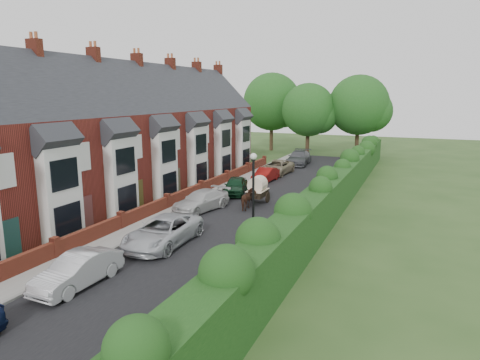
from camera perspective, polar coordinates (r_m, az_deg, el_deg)
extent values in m
plane|color=#2D4C1E|center=(19.67, -12.19, -12.50)|extent=(140.00, 140.00, 0.00)
cube|color=black|center=(28.97, -0.44, -4.37)|extent=(6.00, 58.00, 0.02)
cube|color=gray|center=(27.65, 7.41, -5.14)|extent=(2.20, 58.00, 0.12)
cube|color=gray|center=(30.64, -7.08, -3.49)|extent=(1.70, 58.00, 0.12)
cube|color=gray|center=(27.93, 5.33, -4.91)|extent=(0.18, 58.00, 0.13)
cube|color=gray|center=(30.26, -5.76, -3.64)|extent=(0.18, 58.00, 0.13)
cube|color=#153D13|center=(26.93, 11.17, -3.08)|extent=(1.50, 58.00, 2.50)
cube|color=maroon|center=(33.04, -18.15, 2.77)|extent=(8.00, 40.00, 6.50)
cube|color=#24252A|center=(32.74, -18.50, 8.40)|extent=(8.00, 40.20, 8.00)
cube|color=#3F2D2D|center=(23.22, -28.11, -7.11)|extent=(0.08, 0.90, 2.10)
cube|color=white|center=(22.39, -29.09, 1.00)|extent=(0.12, 1.20, 1.60)
cube|color=white|center=(24.43, -22.74, -2.00)|extent=(0.70, 2.40, 5.20)
cube|color=black|center=(24.46, -21.92, -4.82)|extent=(0.06, 1.80, 1.60)
cube|color=black|center=(23.93, -22.34, 0.71)|extent=(0.06, 1.80, 1.60)
cube|color=#24252A|center=(24.07, -23.54, 5.01)|extent=(1.70, 2.60, 1.70)
cube|color=#3F2D2D|center=(26.46, -19.72, -4.26)|extent=(0.08, 0.90, 2.10)
cube|color=white|center=(25.71, -20.35, 2.90)|extent=(0.12, 1.20, 1.60)
cube|color=white|center=(28.04, -15.48, 0.12)|extent=(0.70, 2.40, 5.20)
cube|color=black|center=(28.07, -14.76, -2.34)|extent=(0.06, 1.80, 1.60)
cube|color=black|center=(27.62, -15.01, 2.50)|extent=(0.06, 1.80, 1.60)
cube|color=#24252A|center=(27.73, -16.05, 6.23)|extent=(1.70, 2.60, 1.70)
cube|color=#3F2D2D|center=(30.18, -13.32, -2.00)|extent=(0.08, 0.90, 2.10)
cube|color=white|center=(29.51, -13.72, 4.29)|extent=(0.12, 1.20, 1.60)
cube|color=white|center=(32.04, -9.95, 1.73)|extent=(0.70, 2.40, 5.20)
cube|color=black|center=(32.06, -9.32, -0.42)|extent=(0.06, 1.80, 1.60)
cube|color=black|center=(31.66, -9.46, 3.83)|extent=(0.06, 1.80, 1.60)
cube|color=#24252A|center=(31.76, -10.37, 7.09)|extent=(1.70, 2.60, 1.70)
cube|color=#3F2D2D|center=(34.23, -8.40, -0.24)|extent=(0.08, 0.90, 2.10)
cube|color=white|center=(33.63, -8.64, 5.32)|extent=(0.12, 1.20, 1.60)
cube|color=white|center=(36.28, -5.67, 2.97)|extent=(0.70, 2.40, 5.20)
cube|color=black|center=(36.30, -5.12, 1.06)|extent=(0.06, 1.80, 1.60)
cube|color=black|center=(35.95, -5.19, 4.83)|extent=(0.06, 1.80, 1.60)
cube|color=#24252A|center=(36.04, -5.98, 7.70)|extent=(1.70, 2.60, 1.70)
cube|color=#3F2D2D|center=(38.50, -4.54, 1.14)|extent=(0.08, 0.90, 2.10)
cube|color=white|center=(37.96, -4.68, 6.09)|extent=(0.12, 1.20, 1.60)
cube|color=white|center=(40.69, -2.30, 3.93)|extent=(0.70, 2.40, 5.20)
cube|color=black|center=(40.71, -1.82, 2.23)|extent=(0.06, 1.80, 1.60)
cube|color=black|center=(40.40, -1.84, 5.59)|extent=(0.06, 1.80, 1.60)
cube|color=#24252A|center=(40.48, -2.53, 8.15)|extent=(1.70, 2.60, 1.70)
cube|color=#3F2D2D|center=(42.93, -1.46, 2.23)|extent=(0.08, 0.90, 2.10)
cube|color=white|center=(42.43, -1.53, 6.68)|extent=(0.12, 1.20, 1.60)
cube|color=white|center=(45.23, 0.41, 4.69)|extent=(0.70, 2.40, 5.20)
cube|color=black|center=(45.25, 0.84, 3.16)|extent=(0.06, 1.80, 1.60)
cube|color=black|center=(44.97, 0.85, 6.18)|extent=(0.06, 1.80, 1.60)
cube|color=#24252A|center=(45.04, 0.24, 8.49)|extent=(1.70, 2.60, 1.70)
cube|color=#3F2D2D|center=(47.48, 1.04, 3.12)|extent=(0.08, 0.90, 2.10)
cube|color=white|center=(47.01, 1.02, 7.14)|extent=(0.12, 1.20, 1.60)
cube|color=maroon|center=(29.25, -25.66, 15.05)|extent=(0.90, 0.50, 1.60)
cylinder|color=#9E532F|center=(29.49, -26.10, 16.84)|extent=(0.20, 0.20, 0.50)
cylinder|color=#9E532F|center=(29.19, -25.56, 16.95)|extent=(0.20, 0.20, 0.50)
cube|color=maroon|center=(32.80, -18.93, 15.03)|extent=(0.90, 0.50, 1.60)
cylinder|color=#9E532F|center=(33.02, -19.31, 16.63)|extent=(0.20, 0.20, 0.50)
cylinder|color=#9E532F|center=(32.76, -18.77, 16.72)|extent=(0.20, 0.20, 0.50)
cube|color=maroon|center=(36.70, -13.58, 14.86)|extent=(0.90, 0.50, 1.60)
cylinder|color=#9E532F|center=(36.89, -13.91, 16.31)|extent=(0.20, 0.20, 0.50)
cylinder|color=#9E532F|center=(36.66, -13.39, 16.37)|extent=(0.20, 0.20, 0.50)
cube|color=maroon|center=(40.84, -9.29, 14.64)|extent=(0.90, 0.50, 1.60)
cylinder|color=#9E532F|center=(41.01, -9.58, 15.95)|extent=(0.20, 0.20, 0.50)
cylinder|color=#9E532F|center=(40.80, -9.08, 15.99)|extent=(0.20, 0.20, 0.50)
cube|color=maroon|center=(45.15, -5.81, 14.41)|extent=(0.90, 0.50, 1.60)
cylinder|color=#9E532F|center=(45.31, -6.06, 15.60)|extent=(0.20, 0.20, 0.50)
cylinder|color=#9E532F|center=(45.12, -5.60, 15.62)|extent=(0.20, 0.20, 0.50)
cube|color=maroon|center=(49.59, -2.95, 14.17)|extent=(0.90, 0.50, 1.60)
cylinder|color=#9E532F|center=(49.73, -3.17, 15.26)|extent=(0.20, 0.20, 0.50)
cylinder|color=#9E532F|center=(49.56, -2.74, 15.28)|extent=(0.20, 0.20, 0.50)
cube|color=maroon|center=(21.34, -28.33, -10.42)|extent=(0.30, 4.70, 0.90)
cube|color=maroon|center=(24.52, -19.20, -6.91)|extent=(0.30, 4.70, 0.90)
cube|color=maroon|center=(28.23, -12.42, -4.15)|extent=(0.30, 4.70, 0.90)
cube|color=maroon|center=(32.29, -7.30, -2.01)|extent=(0.30, 4.70, 0.90)
cube|color=maroon|center=(36.58, -3.37, -0.35)|extent=(0.30, 4.70, 0.90)
cube|color=maroon|center=(41.04, -0.28, 0.96)|extent=(0.30, 4.70, 0.90)
cube|color=maroon|center=(45.61, 2.21, 2.01)|extent=(0.30, 4.70, 0.90)
cube|color=maroon|center=(22.81, -23.45, -8.33)|extent=(0.35, 0.35, 1.10)
cube|color=maroon|center=(26.29, -15.58, -5.23)|extent=(0.35, 0.35, 1.10)
cube|color=maroon|center=(30.20, -9.69, -2.82)|extent=(0.35, 0.35, 1.10)
cube|color=maroon|center=(34.39, -5.22, -0.96)|extent=(0.35, 0.35, 1.10)
cube|color=maroon|center=(38.78, -1.74, 0.49)|extent=(0.35, 0.35, 1.10)
cube|color=maroon|center=(43.29, 1.03, 1.64)|extent=(0.35, 0.35, 1.10)
cube|color=maroon|center=(47.91, 3.27, 2.57)|extent=(0.35, 0.35, 1.10)
cylinder|color=black|center=(20.66, 1.77, -4.00)|extent=(0.12, 0.12, 4.80)
cylinder|color=black|center=(20.15, 1.81, 2.73)|extent=(0.20, 0.20, 0.10)
sphere|color=silver|center=(20.13, 1.81, 3.16)|extent=(0.32, 0.32, 0.32)
cylinder|color=#332316|center=(56.52, 9.00, 5.66)|extent=(0.50, 0.50, 4.75)
sphere|color=#174316|center=(56.28, 9.11, 9.22)|extent=(6.80, 6.80, 6.80)
sphere|color=#174316|center=(56.29, 10.52, 8.50)|extent=(4.76, 4.76, 4.76)
cylinder|color=#332316|center=(57.33, 15.35, 5.73)|extent=(0.50, 0.50, 5.25)
sphere|color=#174316|center=(57.10, 15.56, 9.61)|extent=(7.60, 7.60, 7.60)
sphere|color=#174316|center=(57.24, 17.08, 8.79)|extent=(5.32, 5.32, 5.32)
cylinder|color=#332316|center=(61.04, 4.20, 6.54)|extent=(0.50, 0.50, 5.50)
sphere|color=#174316|center=(60.83, 4.26, 10.36)|extent=(8.00, 8.00, 8.00)
sphere|color=#174316|center=(60.64, 5.79, 9.61)|extent=(5.60, 5.60, 5.60)
imported|color=silver|center=(19.37, -20.81, -11.20)|extent=(1.55, 4.19, 1.37)
imported|color=silver|center=(23.14, -10.19, -6.76)|extent=(2.63, 5.43, 1.49)
imported|color=silver|center=(29.50, -5.22, -2.78)|extent=(2.93, 5.02, 1.37)
imported|color=#0F321B|center=(34.14, -0.60, -0.76)|extent=(2.58, 4.34, 1.39)
imported|color=maroon|center=(39.09, 3.42, 0.69)|extent=(1.56, 3.93, 1.27)
imported|color=tan|center=(42.74, 4.90, 1.68)|extent=(2.57, 5.16, 1.41)
imported|color=#4D4E53|center=(48.88, 7.86, 2.94)|extent=(2.62, 5.59, 1.58)
imported|color=#452619|center=(29.55, 1.09, -2.63)|extent=(0.99, 1.80, 1.45)
cube|color=black|center=(31.20, 2.35, -1.76)|extent=(1.11, 1.85, 0.46)
cylinder|color=beige|center=(31.06, 2.36, -0.60)|extent=(1.20, 1.16, 1.20)
cube|color=beige|center=(31.15, 2.35, -1.35)|extent=(1.22, 1.90, 0.04)
cylinder|color=black|center=(32.00, 1.68, -2.10)|extent=(0.07, 0.83, 0.83)
cylinder|color=black|center=(31.59, 3.72, -2.30)|extent=(0.07, 0.83, 0.83)
cylinder|color=black|center=(30.38, 1.10, -2.03)|extent=(0.06, 1.66, 0.06)
cylinder|color=black|center=(30.15, 2.24, -2.14)|extent=(0.06, 1.66, 0.06)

